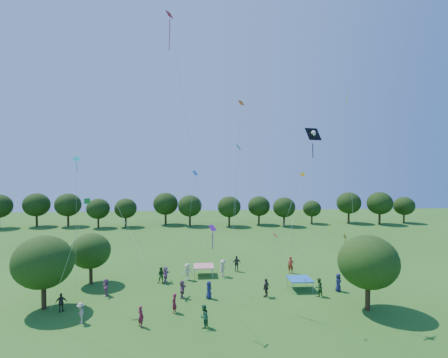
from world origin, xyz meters
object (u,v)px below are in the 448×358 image
(pirate_kite, at_px, (312,137))
(tent_blue, at_px, (300,279))
(near_tree_north, at_px, (91,251))
(tent_red_stripe, at_px, (204,266))
(near_tree_west, at_px, (43,262))
(red_high_kite, at_px, (176,61))
(near_tree_east, at_px, (368,262))

(pirate_kite, bearing_deg, tent_blue, 83.64)
(near_tree_north, distance_m, tent_red_stripe, 12.03)
(near_tree_west, xyz_separation_m, pirate_kite, (22.45, -2.10, 10.51))
(near_tree_west, relative_size, red_high_kite, 0.24)
(near_tree_west, height_order, near_tree_east, near_tree_east)
(near_tree_west, height_order, red_high_kite, red_high_kite)
(red_high_kite, bearing_deg, pirate_kite, -29.91)
(tent_blue, bearing_deg, near_tree_north, 170.83)
(tent_blue, bearing_deg, red_high_kite, 172.53)
(near_tree_north, bearing_deg, near_tree_west, -107.89)
(tent_blue, xyz_separation_m, red_high_kite, (-12.02, 1.58, 21.41))
(red_high_kite, bearing_deg, tent_red_stripe, 53.62)
(tent_blue, height_order, pirate_kite, pirate_kite)
(tent_blue, height_order, red_high_kite, red_high_kite)
(near_tree_north, xyz_separation_m, tent_red_stripe, (11.64, 1.85, -2.38))
(near_tree_north, bearing_deg, tent_red_stripe, 9.02)
(tent_blue, bearing_deg, near_tree_west, -172.77)
(near_tree_west, distance_m, tent_blue, 23.38)
(near_tree_north, bearing_deg, tent_blue, -9.17)
(near_tree_north, bearing_deg, red_high_kite, -11.42)
(near_tree_west, bearing_deg, tent_red_stripe, 30.80)
(tent_red_stripe, bearing_deg, pirate_kite, -49.46)
(tent_red_stripe, distance_m, tent_blue, 10.69)
(near_tree_west, relative_size, tent_red_stripe, 2.84)
(near_tree_west, xyz_separation_m, red_high_kite, (10.98, 4.50, 18.43))
(near_tree_north, distance_m, tent_blue, 21.37)
(near_tree_north, height_order, red_high_kite, red_high_kite)
(tent_red_stripe, bearing_deg, near_tree_west, -149.20)
(near_tree_east, distance_m, tent_red_stripe, 17.43)
(near_tree_east, height_order, tent_red_stripe, near_tree_east)
(pirate_kite, bearing_deg, red_high_kite, 150.09)
(pirate_kite, height_order, red_high_kite, red_high_kite)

